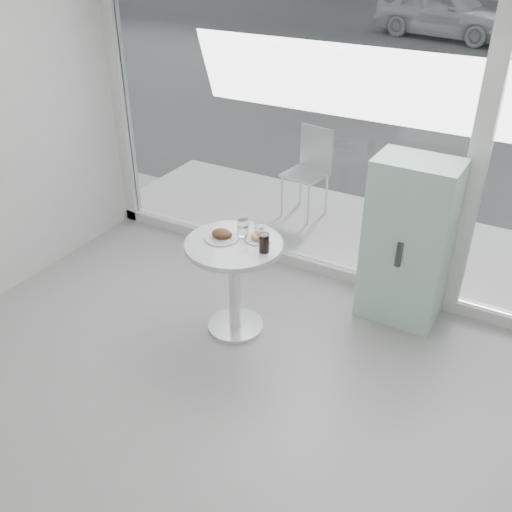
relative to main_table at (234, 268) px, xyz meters
The scene contains 11 objects.
storefront 1.70m from the main_table, 62.44° to the left, with size 5.00×0.14×3.00m.
main_table is the anchor object (origin of this frame).
patio_deck 2.03m from the main_table, 75.26° to the left, with size 5.60×1.60×0.05m, color beige.
mint_cabinet 1.34m from the main_table, 37.64° to the left, with size 0.62×0.44×1.33m.
patio_chair 2.09m from the main_table, 99.30° to the left, with size 0.46×0.46×0.92m.
car_white 13.41m from the main_table, 97.02° to the left, with size 1.50×3.74×1.27m, color silver.
plate_fritter 0.27m from the main_table, behind, with size 0.25×0.25×0.07m.
plate_donut 0.30m from the main_table, 41.36° to the left, with size 0.19×0.19×0.05m.
water_tumbler_a 0.30m from the main_table, 86.86° to the left, with size 0.08×0.08×0.13m.
water_tumbler_b 0.34m from the main_table, 59.73° to the left, with size 0.07×0.07×0.11m.
cola_glass 0.38m from the main_table, ahead, with size 0.07×0.07×0.14m.
Camera 1 is at (1.41, -1.15, 2.81)m, focal length 40.00 mm.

